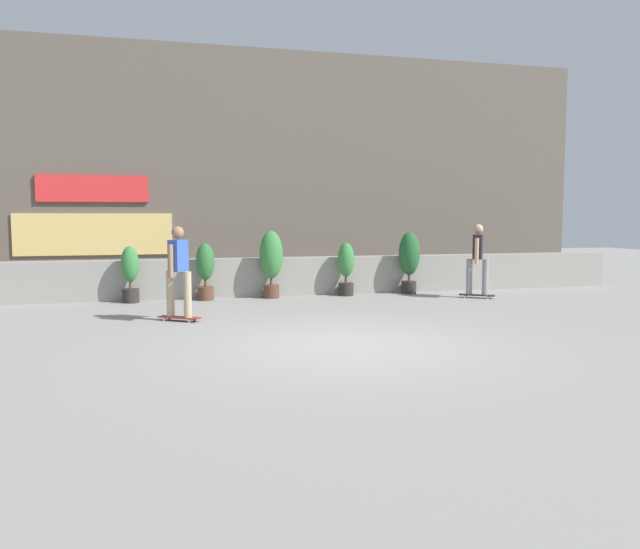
% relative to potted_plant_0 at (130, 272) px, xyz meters
% --- Properties ---
extents(ground_plane, '(48.00, 48.00, 0.00)m').
position_rel_potted_plant_0_xyz_m(ground_plane, '(3.20, -5.55, -0.66)').
color(ground_plane, gray).
extents(planter_wall, '(18.00, 0.40, 0.90)m').
position_rel_potted_plant_0_xyz_m(planter_wall, '(3.20, 0.45, -0.21)').
color(planter_wall, gray).
rests_on(planter_wall, ground).
extents(building_backdrop, '(20.00, 2.08, 6.50)m').
position_rel_potted_plant_0_xyz_m(building_backdrop, '(3.19, 4.45, 2.58)').
color(building_backdrop, '#60564C').
rests_on(building_backdrop, ground).
extents(potted_plant_0, '(0.38, 0.38, 1.23)m').
position_rel_potted_plant_0_xyz_m(potted_plant_0, '(0.00, 0.00, 0.00)').
color(potted_plant_0, '#2D2823').
rests_on(potted_plant_0, ground).
extents(potted_plant_1, '(0.41, 0.41, 1.28)m').
position_rel_potted_plant_0_xyz_m(potted_plant_1, '(1.61, -0.00, 0.04)').
color(potted_plant_1, brown).
rests_on(potted_plant_1, ground).
extents(potted_plant_2, '(0.54, 0.54, 1.54)m').
position_rel_potted_plant_0_xyz_m(potted_plant_2, '(3.10, -0.00, 0.24)').
color(potted_plant_2, brown).
rests_on(potted_plant_2, ground).
extents(potted_plant_3, '(0.39, 0.39, 1.25)m').
position_rel_potted_plant_0_xyz_m(potted_plant_3, '(4.89, 0.00, 0.02)').
color(potted_plant_3, '#2D2823').
rests_on(potted_plant_3, ground).
extents(potted_plant_4, '(0.51, 0.51, 1.50)m').
position_rel_potted_plant_0_xyz_m(potted_plant_4, '(6.49, -0.00, 0.21)').
color(potted_plant_4, '#2D2823').
rests_on(potted_plant_4, ground).
extents(skater_by_wall_left, '(0.77, 0.63, 1.70)m').
position_rel_potted_plant_0_xyz_m(skater_by_wall_left, '(0.93, -2.76, 0.28)').
color(skater_by_wall_left, maroon).
rests_on(skater_by_wall_left, ground).
extents(skater_by_wall_right, '(0.77, 0.62, 1.70)m').
position_rel_potted_plant_0_xyz_m(skater_by_wall_right, '(7.68, -1.19, 0.28)').
color(skater_by_wall_right, black).
rests_on(skater_by_wall_right, ground).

